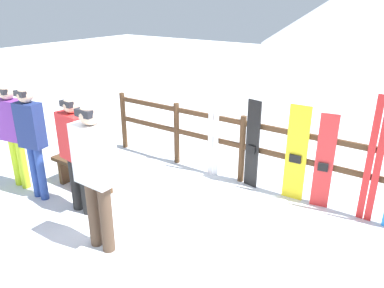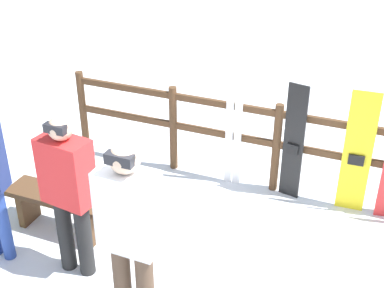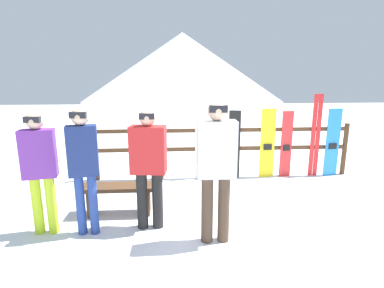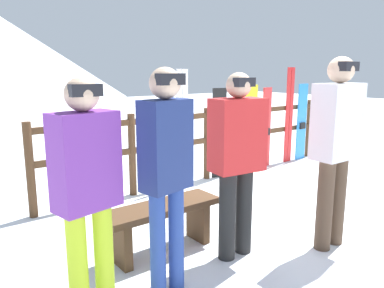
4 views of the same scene
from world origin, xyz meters
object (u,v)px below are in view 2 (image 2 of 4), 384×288
Objects in this scene: person_white at (130,229)px; ski_pair_white at (234,120)px; snowboard_yellow at (357,154)px; person_red at (68,187)px; snowboard_black_stripe at (294,143)px; bench at (59,204)px.

ski_pair_white is at bearing 89.16° from person_white.
person_red is at bearing -138.48° from snowboard_yellow.
snowboard_black_stripe is at bearing 51.82° from person_red.
person_red is at bearing -113.54° from ski_pair_white.
snowboard_yellow is at bearing -0.14° from ski_pair_white.
person_red is at bearing -42.74° from bench.
snowboard_black_stripe is (0.76, 2.49, -0.34)m from person_white.
ski_pair_white is (0.04, 2.49, -0.20)m from person_white.
person_white is 1.27× the size of snowboard_black_stripe.
ski_pair_white is (1.40, 1.60, 0.52)m from bench.
person_white is at bearing -90.84° from ski_pair_white.
person_white is at bearing -120.50° from snowboard_yellow.
person_white is 1.06× the size of ski_pair_white.
person_white is 1.24× the size of snowboard_yellow.
ski_pair_white is (0.90, 2.06, -0.11)m from person_red.
person_white is 2.90m from snowboard_yellow.
ski_pair_white is at bearing 179.86° from snowboard_yellow.
ski_pair_white reaches higher than bench.
person_white is at bearing -26.23° from person_red.
person_red is 2.25m from ski_pair_white.
bench is 2.68m from snowboard_black_stripe.
person_red is 1.15× the size of snowboard_yellow.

